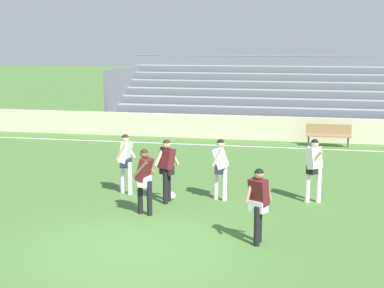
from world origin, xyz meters
name	(u,v)px	position (x,y,z in m)	size (l,w,h in m)	color
ground_plane	(136,247)	(0.00, 0.00, 0.00)	(160.00, 160.00, 0.00)	#477033
field_line_sideline	(223,145)	(0.00, 11.94, 0.00)	(44.00, 0.12, 0.01)	white
sideline_wall	(228,127)	(0.00, 13.54, 0.52)	(48.00, 0.16, 1.05)	beige
bleacher_stand	(287,97)	(2.32, 17.45, 1.50)	(16.91, 5.66, 3.44)	#9EA3AD
bench_centre_sideline	(328,133)	(4.21, 12.60, 0.55)	(1.80, 0.40, 0.90)	#99754C
player_dark_wide_right	(167,165)	(-0.18, 3.37, 1.02)	(0.63, 0.50, 1.70)	black
player_white_on_ball	(220,164)	(1.16, 3.93, 0.99)	(0.43, 0.47, 1.67)	white
player_white_challenging	(314,165)	(3.61, 4.20, 1.02)	(0.48, 0.70, 1.71)	white
player_dark_overlapping	(145,176)	(-0.45, 2.24, 0.98)	(0.52, 0.54, 1.65)	black
player_dark_pressing_high	(259,200)	(2.48, 0.72, 0.97)	(0.58, 0.45, 1.63)	black
player_white_wide_left	(126,158)	(-1.52, 4.01, 1.01)	(0.48, 0.47, 1.70)	white
soccer_ball	(171,196)	(-0.13, 3.66, 0.11)	(0.22, 0.22, 0.22)	white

